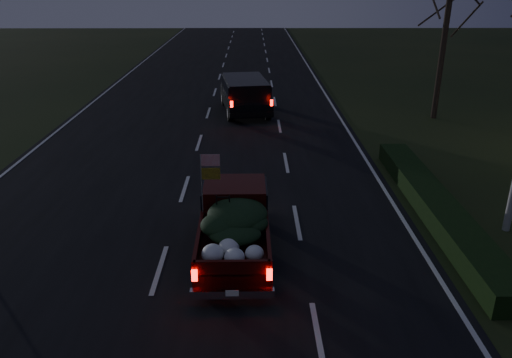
# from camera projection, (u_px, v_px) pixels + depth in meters

# --- Properties ---
(ground) EXTENTS (120.00, 120.00, 0.00)m
(ground) POSITION_uv_depth(u_px,v_px,m) (159.00, 270.00, 12.26)
(ground) COLOR black
(ground) RESTS_ON ground
(road_asphalt) EXTENTS (14.00, 120.00, 0.02)m
(road_asphalt) POSITION_uv_depth(u_px,v_px,m) (159.00, 269.00, 12.25)
(road_asphalt) COLOR black
(road_asphalt) RESTS_ON ground
(hedge_row) EXTENTS (1.00, 10.00, 0.60)m
(hedge_row) POSITION_uv_depth(u_px,v_px,m) (435.00, 205.00, 14.98)
(hedge_row) COLOR black
(hedge_row) RESTS_ON ground
(bare_tree_far) EXTENTS (3.60, 3.60, 7.00)m
(bare_tree_far) POSITION_uv_depth(u_px,v_px,m) (448.00, 9.00, 23.31)
(bare_tree_far) COLOR black
(bare_tree_far) RESTS_ON ground
(pickup_truck) EXTENTS (1.81, 4.61, 2.40)m
(pickup_truck) POSITION_uv_depth(u_px,v_px,m) (234.00, 221.00, 12.74)
(pickup_truck) COLOR #320906
(pickup_truck) RESTS_ON ground
(lead_suv) EXTENTS (2.83, 5.36, 1.47)m
(lead_suv) POSITION_uv_depth(u_px,v_px,m) (245.00, 92.00, 25.81)
(lead_suv) COLOR black
(lead_suv) RESTS_ON ground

